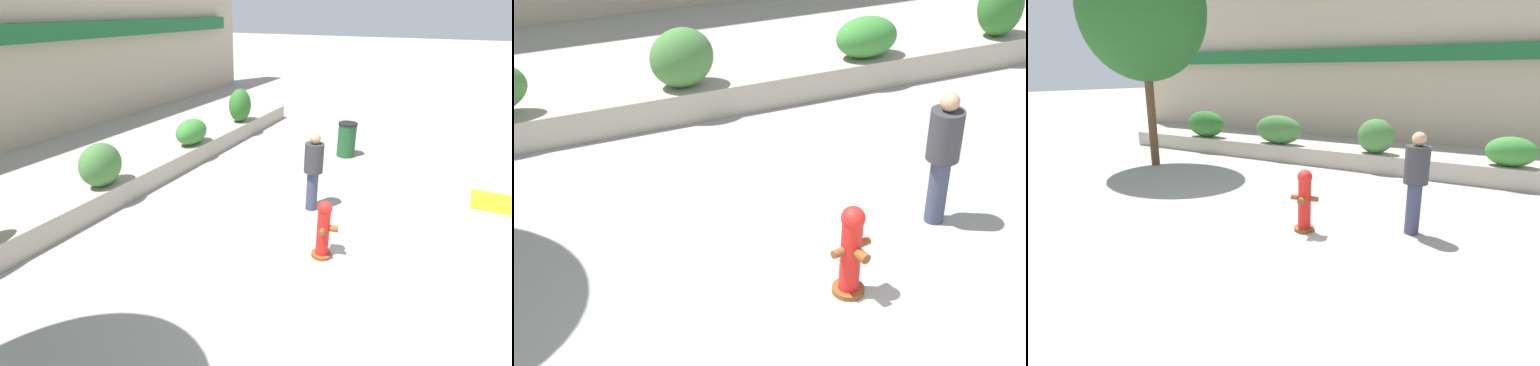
% 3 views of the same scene
% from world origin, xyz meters
% --- Properties ---
extents(planter_wall_low, '(18.00, 0.70, 0.50)m').
position_xyz_m(planter_wall_low, '(0.00, 6.00, 0.25)').
color(planter_wall_low, '#ADA393').
rests_on(planter_wall_low, ground).
extents(hedge_bush_2, '(1.00, 0.70, 0.94)m').
position_xyz_m(hedge_bush_2, '(0.07, 6.00, 0.97)').
color(hedge_bush_2, '#427538').
rests_on(hedge_bush_2, planter_wall_low).
extents(hedge_bush_3, '(1.12, 0.69, 0.71)m').
position_xyz_m(hedge_bush_3, '(3.34, 6.00, 0.85)').
color(hedge_bush_3, '#387F33').
rests_on(hedge_bush_3, planter_wall_low).
extents(hedge_bush_4, '(0.90, 0.69, 1.10)m').
position_xyz_m(hedge_bush_4, '(6.11, 6.00, 1.05)').
color(hedge_bush_4, '#2D6B28').
rests_on(hedge_bush_4, planter_wall_low).
extents(fire_hydrant, '(0.48, 0.46, 1.08)m').
position_xyz_m(fire_hydrant, '(0.39, 1.09, 0.55)').
color(fire_hydrant, brown).
rests_on(fire_hydrant, ground).
extents(pedestrian, '(0.42, 0.42, 1.73)m').
position_xyz_m(pedestrian, '(2.03, 1.90, 0.99)').
color(pedestrian, '#383D56').
rests_on(pedestrian, ground).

